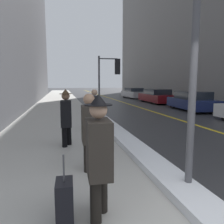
{
  "coord_description": "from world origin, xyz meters",
  "views": [
    {
      "loc": [
        -1.73,
        -1.76,
        1.84
      ],
      "look_at": [
        -0.4,
        4.0,
        1.05
      ],
      "focal_mm": 35.0,
      "sensor_mm": 36.0,
      "label": 1
    }
  ],
  "objects_px": {
    "traffic_light_near": "(111,73)",
    "parked_car_navy": "(192,101)",
    "parked_car_silver": "(133,93)",
    "rolling_suitcase": "(65,203)",
    "pedestrian_in_fedora": "(66,115)",
    "pedestrian_in_glasses": "(99,152)",
    "pedestrian_with_shoulder_bag": "(95,108)",
    "lamp_post": "(196,18)",
    "parked_car_maroon": "(157,96)",
    "pedestrian_trailing": "(89,128)"
  },
  "relations": [
    {
      "from": "pedestrian_trailing",
      "to": "parked_car_silver",
      "type": "distance_m",
      "value": 22.37
    },
    {
      "from": "pedestrian_with_shoulder_bag",
      "to": "parked_car_silver",
      "type": "bearing_deg",
      "value": 158.95
    },
    {
      "from": "pedestrian_in_fedora",
      "to": "pedestrian_with_shoulder_bag",
      "type": "distance_m",
      "value": 2.15
    },
    {
      "from": "parked_car_silver",
      "to": "pedestrian_trailing",
      "type": "bearing_deg",
      "value": 156.61
    },
    {
      "from": "parked_car_navy",
      "to": "pedestrian_in_fedora",
      "type": "bearing_deg",
      "value": 133.27
    },
    {
      "from": "pedestrian_in_fedora",
      "to": "pedestrian_with_shoulder_bag",
      "type": "bearing_deg",
      "value": 151.24
    },
    {
      "from": "lamp_post",
      "to": "pedestrian_in_glasses",
      "type": "distance_m",
      "value": 2.53
    },
    {
      "from": "parked_car_navy",
      "to": "pedestrian_in_glasses",
      "type": "bearing_deg",
      "value": 146.51
    },
    {
      "from": "lamp_post",
      "to": "rolling_suitcase",
      "type": "height_order",
      "value": "lamp_post"
    },
    {
      "from": "parked_car_silver",
      "to": "pedestrian_with_shoulder_bag",
      "type": "bearing_deg",
      "value": 154.41
    },
    {
      "from": "parked_car_maroon",
      "to": "parked_car_silver",
      "type": "distance_m",
      "value": 6.42
    },
    {
      "from": "lamp_post",
      "to": "pedestrian_in_fedora",
      "type": "xyz_separation_m",
      "value": [
        -1.96,
        3.19,
        -1.92
      ]
    },
    {
      "from": "traffic_light_near",
      "to": "pedestrian_trailing",
      "type": "bearing_deg",
      "value": -102.77
    },
    {
      "from": "rolling_suitcase",
      "to": "parked_car_silver",
      "type": "bearing_deg",
      "value": 161.42
    },
    {
      "from": "pedestrian_in_fedora",
      "to": "lamp_post",
      "type": "bearing_deg",
      "value": 33.72
    },
    {
      "from": "pedestrian_trailing",
      "to": "parked_car_maroon",
      "type": "xyz_separation_m",
      "value": [
        8.1,
        14.47,
        -0.3
      ]
    },
    {
      "from": "lamp_post",
      "to": "parked_car_navy",
      "type": "xyz_separation_m",
      "value": [
        6.51,
        9.95,
        -2.22
      ]
    },
    {
      "from": "pedestrian_with_shoulder_bag",
      "to": "parked_car_silver",
      "type": "distance_m",
      "value": 18.64
    },
    {
      "from": "rolling_suitcase",
      "to": "lamp_post",
      "type": "bearing_deg",
      "value": 104.81
    },
    {
      "from": "traffic_light_near",
      "to": "parked_car_silver",
      "type": "relative_size",
      "value": 0.74
    },
    {
      "from": "parked_car_navy",
      "to": "parked_car_silver",
      "type": "bearing_deg",
      "value": 4.87
    },
    {
      "from": "traffic_light_near",
      "to": "parked_car_navy",
      "type": "distance_m",
      "value": 6.01
    },
    {
      "from": "parked_car_navy",
      "to": "rolling_suitcase",
      "type": "height_order",
      "value": "parked_car_navy"
    },
    {
      "from": "pedestrian_trailing",
      "to": "parked_car_navy",
      "type": "xyz_separation_m",
      "value": [
        8.04,
        8.67,
        -0.29
      ]
    },
    {
      "from": "pedestrian_trailing",
      "to": "parked_car_silver",
      "type": "height_order",
      "value": "pedestrian_trailing"
    },
    {
      "from": "pedestrian_in_fedora",
      "to": "parked_car_silver",
      "type": "bearing_deg",
      "value": 158.15
    },
    {
      "from": "pedestrian_trailing",
      "to": "pedestrian_with_shoulder_bag",
      "type": "height_order",
      "value": "pedestrian_trailing"
    },
    {
      "from": "parked_car_navy",
      "to": "parked_car_maroon",
      "type": "xyz_separation_m",
      "value": [
        0.06,
        5.8,
        -0.0
      ]
    },
    {
      "from": "pedestrian_with_shoulder_bag",
      "to": "traffic_light_near",
      "type": "bearing_deg",
      "value": 162.05
    },
    {
      "from": "traffic_light_near",
      "to": "pedestrian_in_fedora",
      "type": "height_order",
      "value": "traffic_light_near"
    },
    {
      "from": "parked_car_silver",
      "to": "rolling_suitcase",
      "type": "height_order",
      "value": "parked_car_silver"
    },
    {
      "from": "lamp_post",
      "to": "parked_car_maroon",
      "type": "xyz_separation_m",
      "value": [
        6.57,
        15.75,
        -2.23
      ]
    },
    {
      "from": "lamp_post",
      "to": "parked_car_maroon",
      "type": "bearing_deg",
      "value": 67.36
    },
    {
      "from": "pedestrian_trailing",
      "to": "pedestrian_with_shoulder_bag",
      "type": "xyz_separation_m",
      "value": [
        0.67,
        3.75,
        -0.02
      ]
    },
    {
      "from": "pedestrian_trailing",
      "to": "parked_car_navy",
      "type": "relative_size",
      "value": 0.37
    },
    {
      "from": "pedestrian_in_fedora",
      "to": "parked_car_navy",
      "type": "bearing_deg",
      "value": 130.71
    },
    {
      "from": "parked_car_silver",
      "to": "traffic_light_near",
      "type": "bearing_deg",
      "value": 153.32
    },
    {
      "from": "pedestrian_in_fedora",
      "to": "pedestrian_with_shoulder_bag",
      "type": "height_order",
      "value": "pedestrian_in_fedora"
    },
    {
      "from": "parked_car_maroon",
      "to": "rolling_suitcase",
      "type": "distance_m",
      "value": 18.38
    },
    {
      "from": "pedestrian_trailing",
      "to": "rolling_suitcase",
      "type": "distance_m",
      "value": 1.93
    },
    {
      "from": "lamp_post",
      "to": "parked_car_navy",
      "type": "distance_m",
      "value": 12.1
    },
    {
      "from": "traffic_light_near",
      "to": "rolling_suitcase",
      "type": "height_order",
      "value": "traffic_light_near"
    },
    {
      "from": "traffic_light_near",
      "to": "pedestrian_trailing",
      "type": "distance_m",
      "value": 8.77
    },
    {
      "from": "lamp_post",
      "to": "parked_car_maroon",
      "type": "height_order",
      "value": "lamp_post"
    },
    {
      "from": "parked_car_navy",
      "to": "pedestrian_with_shoulder_bag",
      "type": "bearing_deg",
      "value": 128.4
    },
    {
      "from": "parked_car_maroon",
      "to": "parked_car_silver",
      "type": "xyz_separation_m",
      "value": [
        -0.1,
        6.42,
        -0.0
      ]
    },
    {
      "from": "pedestrian_with_shoulder_bag",
      "to": "rolling_suitcase",
      "type": "distance_m",
      "value": 5.66
    },
    {
      "from": "pedestrian_in_fedora",
      "to": "parked_car_silver",
      "type": "relative_size",
      "value": 0.36
    },
    {
      "from": "pedestrian_in_glasses",
      "to": "pedestrian_trailing",
      "type": "distance_m",
      "value": 1.68
    },
    {
      "from": "pedestrian_in_fedora",
      "to": "rolling_suitcase",
      "type": "distance_m",
      "value": 3.71
    }
  ]
}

